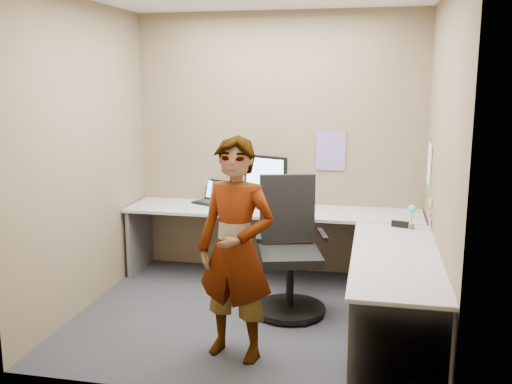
% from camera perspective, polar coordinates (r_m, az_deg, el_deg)
% --- Properties ---
extents(ground, '(3.00, 3.00, 0.00)m').
position_cam_1_polar(ground, '(5.06, -0.44, -12.30)').
color(ground, '#25252A').
rests_on(ground, ground).
extents(wall_back, '(3.00, 0.00, 3.00)m').
position_cam_1_polar(wall_back, '(5.96, 2.21, 4.75)').
color(wall_back, brown).
rests_on(wall_back, ground).
extents(wall_right, '(0.00, 2.70, 2.70)m').
position_cam_1_polar(wall_right, '(4.61, 18.08, 2.32)').
color(wall_right, brown).
rests_on(wall_right, ground).
extents(wall_left, '(0.00, 2.70, 2.70)m').
position_cam_1_polar(wall_left, '(5.22, -16.81, 3.36)').
color(wall_left, brown).
rests_on(wall_left, ground).
extents(desk, '(2.98, 2.58, 0.73)m').
position_cam_1_polar(desk, '(5.15, 5.24, -4.95)').
color(desk, '#A9A9A9').
rests_on(desk, ground).
extents(paper_ream, '(0.37, 0.33, 0.06)m').
position_cam_1_polar(paper_ream, '(5.83, 0.93, -1.26)').
color(paper_ream, red).
rests_on(paper_ream, desk).
extents(monitor, '(0.47, 0.24, 0.47)m').
position_cam_1_polar(monitor, '(5.79, 0.96, 1.75)').
color(monitor, black).
rests_on(monitor, paper_ream).
extents(laptop, '(0.41, 0.39, 0.23)m').
position_cam_1_polar(laptop, '(6.06, -4.31, -0.52)').
color(laptop, black).
rests_on(laptop, desk).
extents(trackball_mouse, '(0.12, 0.08, 0.07)m').
position_cam_1_polar(trackball_mouse, '(5.81, 0.39, -1.34)').
color(trackball_mouse, '#B7B7BC').
rests_on(trackball_mouse, desk).
extents(origami, '(0.10, 0.10, 0.06)m').
position_cam_1_polar(origami, '(5.50, 3.70, -2.04)').
color(origami, white).
rests_on(origami, desk).
extents(stapler, '(0.16, 0.08, 0.05)m').
position_cam_1_polar(stapler, '(5.21, 14.21, -3.14)').
color(stapler, black).
rests_on(stapler, desk).
extents(flower, '(0.07, 0.07, 0.22)m').
position_cam_1_polar(flower, '(5.15, 15.33, -2.05)').
color(flower, brown).
rests_on(flower, desk).
extents(calendar_purple, '(0.30, 0.01, 0.40)m').
position_cam_1_polar(calendar_purple, '(5.88, 7.49, 4.09)').
color(calendar_purple, '#846BB7').
rests_on(calendar_purple, wall_back).
extents(calendar_white, '(0.01, 0.28, 0.38)m').
position_cam_1_polar(calendar_white, '(5.51, 16.95, 2.70)').
color(calendar_white, white).
rests_on(calendar_white, wall_right).
extents(sticky_note_a, '(0.01, 0.07, 0.07)m').
position_cam_1_polar(sticky_note_a, '(5.22, 17.08, -1.11)').
color(sticky_note_a, '#F2E059').
rests_on(sticky_note_a, wall_right).
extents(sticky_note_b, '(0.01, 0.07, 0.07)m').
position_cam_1_polar(sticky_note_b, '(5.30, 16.96, -2.37)').
color(sticky_note_b, pink).
rests_on(sticky_note_b, wall_right).
extents(sticky_note_c, '(0.01, 0.07, 0.07)m').
position_cam_1_polar(sticky_note_c, '(5.19, 17.06, -2.89)').
color(sticky_note_c, pink).
rests_on(sticky_note_c, wall_right).
extents(sticky_note_d, '(0.01, 0.07, 0.07)m').
position_cam_1_polar(sticky_note_d, '(5.37, 16.93, -1.09)').
color(sticky_note_d, '#F2E059').
rests_on(sticky_note_d, wall_right).
extents(office_chair, '(0.67, 0.64, 1.17)m').
position_cam_1_polar(office_chair, '(5.02, 3.33, -6.65)').
color(office_chair, black).
rests_on(office_chair, ground).
extents(person, '(0.67, 0.52, 1.63)m').
position_cam_1_polar(person, '(4.12, -2.03, -5.79)').
color(person, '#999399').
rests_on(person, ground).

